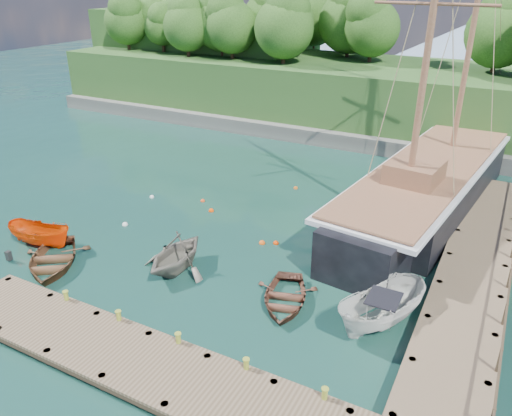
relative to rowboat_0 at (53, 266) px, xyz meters
The scene contains 24 objects.
ground 8.10m from the rowboat_0, 19.75° to the left, with size 160.00×160.00×0.00m, color #16372A.
dock_near 10.34m from the rowboat_0, 21.35° to the right, with size 20.00×3.20×1.10m.
dock_east 21.46m from the rowboat_0, 26.99° to the left, with size 3.20×24.00×1.10m.
bollard_0 4.33m from the rowboat_0, 33.10° to the right, with size 0.26×0.26×0.45m, color olive.
bollard_1 7.03m from the rowboat_0, 19.63° to the right, with size 0.26×0.26×0.45m, color olive.
bollard_2 9.91m from the rowboat_0, 13.79° to the right, with size 0.26×0.26×0.45m, color olive.
bollard_3 12.84m from the rowboat_0, 10.60° to the right, with size 0.26×0.26×0.45m, color olive.
bollard_4 15.80m from the rowboat_0, ahead, with size 0.26×0.26×0.45m, color olive.
rowboat_0 is the anchor object (origin of this frame).
rowboat_1 6.40m from the rowboat_0, 25.10° to the left, with size 3.46×4.01×2.11m, color slate.
rowboat_2 12.11m from the rowboat_0, 12.61° to the left, with size 2.88×4.03×0.83m, color brown.
motorboat_orange 2.55m from the rowboat_0, 150.73° to the left, with size 1.49×3.96×1.53m, color #DF4204.
cabin_boat_white 16.40m from the rowboat_0, 10.77° to the left, with size 1.88×4.99×1.93m, color silver.
schooner 22.63m from the rowboat_0, 46.88° to the left, with size 8.21×29.81×22.28m.
mooring_buoy_0 5.28m from the rowboat_0, 88.57° to the left, with size 0.34×0.34×0.34m, color silver.
mooring_buoy_1 10.00m from the rowboat_0, 68.75° to the left, with size 0.33×0.33×0.33m, color #FB3F00.
mooring_buoy_2 11.73m from the rowboat_0, 39.41° to the left, with size 0.31×0.31×0.31m, color #DD3300.
mooring_buoy_3 14.57m from the rowboat_0, 39.68° to the left, with size 0.32×0.32×0.32m, color silver.
mooring_buoy_4 10.60m from the rowboat_0, 77.41° to the left, with size 0.29×0.29×0.29m, color #F64817.
mooring_buoy_5 16.66m from the rowboat_0, 65.74° to the left, with size 0.30×0.30×0.30m, color #D55F16.
mooring_buoy_6 9.33m from the rowboat_0, 96.46° to the left, with size 0.30×0.30×0.30m, color silver.
mooring_buoy_7 10.98m from the rowboat_0, 40.27° to the left, with size 0.35×0.35×0.35m, color #EB550F.
headland 34.94m from the rowboat_0, 98.76° to the left, with size 51.00×19.31×12.90m.
distant_ridge 73.84m from the rowboat_0, 80.69° to the left, with size 117.00×40.00×10.00m.
Camera 1 is at (11.81, -17.19, 13.48)m, focal length 35.00 mm.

